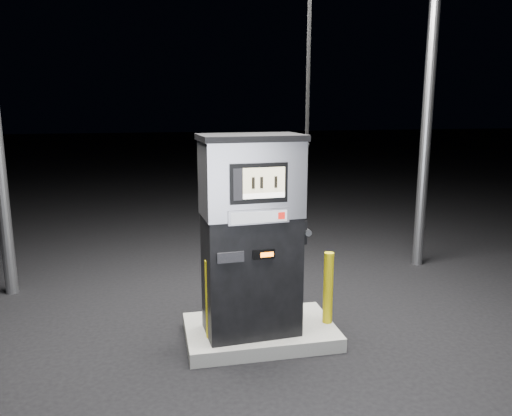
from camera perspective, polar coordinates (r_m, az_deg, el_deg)
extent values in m
plane|color=black|center=(5.62, 0.48, -14.65)|extent=(80.00, 80.00, 0.00)
cube|color=slate|center=(5.59, 0.49, -13.97)|extent=(1.60, 1.00, 0.15)
cylinder|color=gray|center=(8.03, 18.94, 9.39)|extent=(0.16, 0.16, 4.50)
cube|color=black|center=(5.20, -0.57, -7.59)|extent=(0.99, 0.62, 1.25)
cube|color=#BABAC2|center=(4.96, -0.59, 3.40)|extent=(1.01, 0.64, 0.75)
cube|color=black|center=(4.92, -0.60, 8.08)|extent=(1.05, 0.68, 0.06)
cube|color=black|center=(4.68, 0.34, 2.83)|extent=(0.56, 0.07, 0.38)
cube|color=#C0B78B|center=(4.68, 0.93, 3.19)|extent=(0.41, 0.03, 0.24)
cube|color=white|center=(4.70, 0.93, 1.43)|extent=(0.41, 0.03, 0.05)
cube|color=#BABAC2|center=(4.74, 0.34, -1.00)|extent=(0.60, 0.07, 0.14)
cube|color=#A0A3A8|center=(4.73, 0.40, -1.04)|extent=(0.55, 0.04, 0.11)
cube|color=red|center=(4.79, 2.94, -0.89)|extent=(0.07, 0.01, 0.07)
cube|color=black|center=(4.86, 0.89, -5.34)|extent=(0.22, 0.04, 0.09)
cube|color=orange|center=(4.86, 1.28, -5.35)|extent=(0.13, 0.01, 0.05)
cube|color=black|center=(4.78, -2.92, -5.66)|extent=(0.26, 0.04, 0.10)
cube|color=black|center=(5.23, 5.00, -2.64)|extent=(0.11, 0.19, 0.25)
cylinder|color=gray|center=(5.26, 5.61, -2.59)|extent=(0.09, 0.22, 0.07)
cylinder|color=black|center=(5.05, 6.00, 15.98)|extent=(0.04, 0.04, 3.11)
cylinder|color=#C3B10A|center=(5.16, -5.19, -10.34)|extent=(0.14, 0.14, 0.83)
cylinder|color=#C3B10A|center=(5.53, 8.24, -9.02)|extent=(0.11, 0.11, 0.79)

